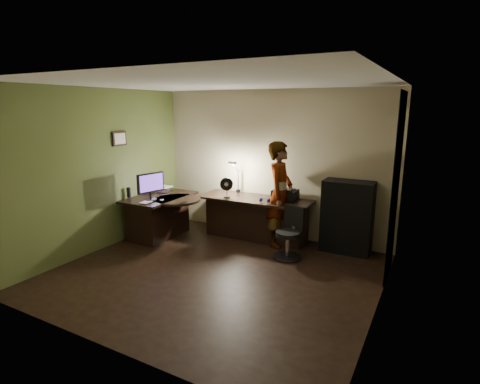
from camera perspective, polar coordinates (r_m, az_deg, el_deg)
The scene contains 27 objects.
floor at distance 5.64m, azimuth -3.83°, elevation -12.28°, with size 4.50×4.00×0.01m, color black.
ceiling at distance 5.12m, azimuth -4.30°, elevation 16.35°, with size 4.50×4.00×0.01m, color silver.
wall_back at distance 6.96m, azimuth 4.85°, elevation 4.21°, with size 4.50×0.01×2.70m, color tan.
wall_front at distance 3.73m, azimuth -20.81°, elevation -4.15°, with size 4.50×0.01×2.70m, color tan.
wall_left at distance 6.69m, azimuth -20.62°, elevation 3.08°, with size 0.01×4.00×2.70m, color tan.
wall_right at distance 4.46m, azimuth 21.24°, elevation -1.51°, with size 0.01×4.00×2.70m, color tan.
green_wall_overlay at distance 6.67m, azimuth -20.53°, elevation 3.07°, with size 0.00×4.00×2.70m, color #50602B.
arched_doorway at distance 5.59m, azimuth 22.62°, elevation 0.61°, with size 0.01×0.90×2.60m, color black.
french_door at distance 4.02m, azimuth 19.57°, elevation -7.36°, with size 0.02×0.92×2.10m, color white.
framed_picture at distance 6.90m, azimuth -17.93°, elevation 7.75°, with size 0.04×0.30×0.25m, color black.
desk_left at distance 7.17m, azimuth -12.02°, elevation -3.65°, with size 0.83×1.35×0.78m, color black.
desk_right at distance 6.88m, azimuth 2.24°, elevation -4.08°, with size 2.07×0.72×0.77m, color black.
cabinet at distance 6.47m, azimuth 16.00°, elevation -3.66°, with size 0.81×0.40×1.21m, color black.
laptop_stand at distance 7.37m, azimuth -11.69°, elevation 0.43°, with size 0.23×0.19×0.09m, color silver.
laptop at distance 7.33m, azimuth -11.75°, elevation 1.68°, with size 0.35×0.33×0.24m, color silver.
monitor at distance 6.72m, azimuth -13.53°, elevation 0.27°, with size 0.11×0.53×0.35m, color black.
mouse at distance 6.64m, azimuth -11.84°, elevation -1.20°, with size 0.06×0.09×0.03m, color silver.
phone at distance 6.48m, azimuth -8.62°, elevation -1.54°, with size 0.07×0.13×0.01m, color black.
pen at distance 6.48m, azimuth -13.06°, elevation -1.72°, with size 0.01×0.12×0.01m, color black.
speaker at distance 7.05m, azimuth -16.59°, elevation -0.04°, with size 0.07×0.07×0.18m, color black.
notepad at distance 6.60m, azimuth -14.15°, elevation -1.51°, with size 0.14×0.20×0.01m, color silver.
desk_fan at distance 6.76m, azimuth -2.02°, elevation 0.72°, with size 0.24×0.13×0.36m, color black.
headphones at distance 6.44m, azimuth 3.80°, elevation -1.19°, with size 0.18×0.08×0.09m, color navy.
printer at distance 6.67m, azimuth 6.90°, elevation -0.32°, with size 0.42×0.33×0.19m, color black.
desk_lamp at distance 7.11m, azimuth -0.27°, elevation 2.53°, with size 0.16×0.30×0.66m, color black.
office_chair at distance 6.05m, azimuth 7.30°, elevation -6.30°, with size 0.47×0.47×0.83m, color black.
person at distance 6.50m, azimuth 6.11°, elevation -0.35°, with size 0.65×0.43×1.83m, color #D8A88C.
Camera 1 is at (2.75, -4.31, 2.39)m, focal length 28.00 mm.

